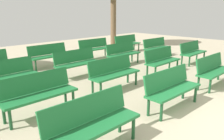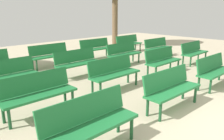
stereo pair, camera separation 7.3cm
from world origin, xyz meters
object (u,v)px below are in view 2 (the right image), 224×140
(bench_r0_c3, at_px, (214,69))
(bench_r3_c3, at_px, (96,47))
(bench_r2_c2, at_px, (77,61))
(bench_r2_c3, at_px, (124,52))
(bench_r2_c4, at_px, (158,46))
(bench_r3_c2, at_px, (50,54))
(bench_r1_c3, at_px, (162,59))
(bench_r3_c4, at_px, (129,43))
(bench_r2_c1, at_px, (7,74))
(bench_r1_c2, at_px, (114,71))
(bench_r1_c1, at_px, (38,91))
(bench_r0_c2, at_px, (171,87))
(bench_r1_c4, at_px, (194,51))
(bench_r0_c1, at_px, (90,121))

(bench_r0_c3, bearing_deg, bench_r3_c3, 89.65)
(bench_r2_c2, relative_size, bench_r2_c3, 1.00)
(bench_r2_c4, bearing_deg, bench_r3_c2, 159.43)
(bench_r1_c3, relative_size, bench_r3_c4, 1.00)
(bench_r2_c1, bearing_deg, bench_r0_c3, -39.96)
(bench_r0_c3, relative_size, bench_r2_c2, 1.01)
(bench_r2_c3, bearing_deg, bench_r2_c4, -2.86)
(bench_r1_c2, height_order, bench_r3_c4, same)
(bench_r1_c1, distance_m, bench_r2_c2, 2.89)
(bench_r0_c3, bearing_deg, bench_r1_c1, 158.80)
(bench_r1_c2, height_order, bench_r2_c4, same)
(bench_r2_c3, distance_m, bench_r3_c3, 1.77)
(bench_r0_c2, distance_m, bench_r3_c3, 5.86)
(bench_r0_c3, distance_m, bench_r2_c1, 5.78)
(bench_r0_c3, bearing_deg, bench_r1_c4, 37.98)
(bench_r2_c2, height_order, bench_r2_c4, same)
(bench_r2_c4, bearing_deg, bench_r2_c2, -179.29)
(bench_r1_c3, relative_size, bench_r2_c2, 1.00)
(bench_r3_c2, bearing_deg, bench_r2_c1, -142.93)
(bench_r1_c4, bearing_deg, bench_r2_c4, 90.00)
(bench_r0_c3, xyz_separation_m, bench_r1_c4, (2.38, 1.77, 0.00))
(bench_r1_c3, xyz_separation_m, bench_r2_c2, (-2.27, 1.83, 0.00))
(bench_r1_c4, bearing_deg, bench_r0_c1, -166.83)
(bench_r1_c4, relative_size, bench_r2_c1, 1.00)
(bench_r1_c3, distance_m, bench_r2_c2, 2.91)
(bench_r2_c4, xyz_separation_m, bench_r3_c2, (-4.55, 1.86, 0.00))
(bench_r3_c2, relative_size, bench_r3_c4, 1.00)
(bench_r3_c3, bearing_deg, bench_r1_c4, -56.55)
(bench_r0_c1, height_order, bench_r3_c3, same)
(bench_r0_c3, height_order, bench_r2_c3, same)
(bench_r0_c1, xyz_separation_m, bench_r3_c4, (6.93, 5.29, 0.00))
(bench_r1_c4, bearing_deg, bench_r0_c3, -143.95)
(bench_r1_c4, xyz_separation_m, bench_r2_c4, (-0.02, 1.77, 0.00))
(bench_r1_c1, xyz_separation_m, bench_r1_c2, (2.25, -0.01, 0.00))
(bench_r2_c2, bearing_deg, bench_r2_c4, -0.78)
(bench_r1_c1, xyz_separation_m, bench_r2_c1, (0.03, 1.82, 0.00))
(bench_r2_c2, bearing_deg, bench_r1_c2, -91.32)
(bench_r2_c2, bearing_deg, bench_r2_c1, 178.52)
(bench_r1_c2, height_order, bench_r1_c3, same)
(bench_r0_c1, height_order, bench_r2_c1, same)
(bench_r1_c3, height_order, bench_r2_c1, same)
(bench_r1_c2, height_order, bench_r3_c2, same)
(bench_r0_c1, distance_m, bench_r0_c2, 2.29)
(bench_r1_c1, height_order, bench_r3_c4, same)
(bench_r1_c2, bearing_deg, bench_r3_c3, 56.39)
(bench_r0_c1, xyz_separation_m, bench_r1_c3, (4.61, 1.71, 0.00))
(bench_r2_c3, bearing_deg, bench_r3_c4, 36.76)
(bench_r3_c2, distance_m, bench_r3_c3, 2.35)
(bench_r1_c4, distance_m, bench_r2_c4, 1.77)
(bench_r1_c2, distance_m, bench_r2_c2, 1.76)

